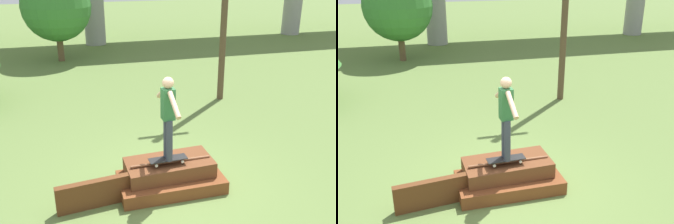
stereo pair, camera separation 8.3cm
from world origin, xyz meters
The scene contains 6 objects.
ground_plane centered at (0.00, 0.00, 0.00)m, with size 80.00×80.00×0.00m, color olive.
scrap_pile centered at (0.00, 0.04, 0.25)m, with size 2.01×1.04×0.61m.
scrap_plank_loose centered at (-1.48, -0.20, 0.26)m, with size 1.36×0.30×0.53m.
skateboard centered at (-0.07, -0.06, 0.68)m, with size 0.73×0.25×0.09m.
skater centered at (-0.07, -0.06, 1.61)m, with size 0.23×1.22×1.58m.
tree_behind_right centered at (-1.88, 11.35, 2.40)m, with size 3.01×3.01×3.91m.
Camera 1 is at (-1.75, -6.02, 4.08)m, focal length 40.00 mm.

